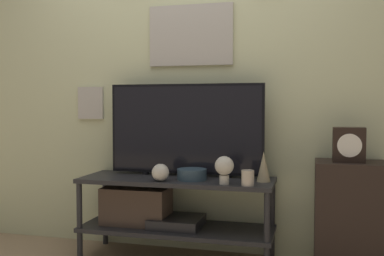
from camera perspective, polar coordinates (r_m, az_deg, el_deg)
wall_back at (r=3.47m, az=-0.62°, el=6.99°), size 6.40×0.08×2.70m
media_console at (r=3.30m, az=-4.02°, el=-10.00°), size 1.38×0.47×0.59m
television at (r=3.27m, az=-0.81°, el=-0.12°), size 1.15×0.05×0.67m
vase_wide_bowl at (r=3.14m, az=-0.02°, el=-5.91°), size 0.21×0.21×0.08m
vase_round_glass at (r=3.09m, az=-4.03°, el=-5.66°), size 0.12×0.12×0.12m
vase_slim_bronze at (r=3.09m, az=9.08°, el=-4.86°), size 0.09×0.09×0.21m
candle_jar at (r=2.93m, az=7.09°, el=-6.32°), size 0.08×0.08×0.10m
decorative_bust at (r=2.97m, az=4.12°, el=-4.99°), size 0.13×0.13×0.18m
side_table at (r=3.21m, az=19.41°, el=-10.60°), size 0.45×0.35×0.74m
mantel_clock at (r=3.10m, az=19.30°, el=-2.03°), size 0.20×0.11×0.23m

